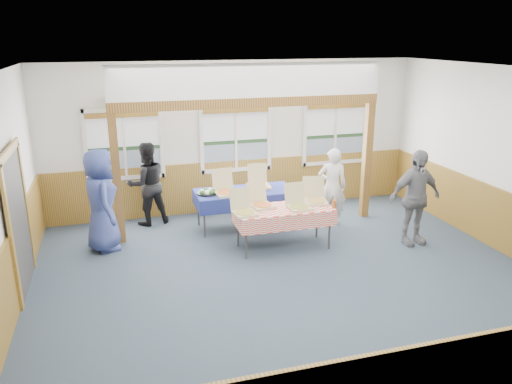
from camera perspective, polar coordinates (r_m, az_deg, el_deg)
The scene contains 28 objects.
floor at distance 8.03m, azimuth 3.86°, elevation -9.87°, with size 8.00×8.00×0.00m, color #2C3848.
ceiling at distance 7.14m, azimuth 4.40°, elevation 13.56°, with size 8.00×8.00×0.00m, color white.
wall_back at distance 10.69m, azimuth -2.38°, elevation 6.24°, with size 8.00×8.00×0.00m, color silver.
wall_front at distance 4.55m, azimuth 19.72°, elevation -10.94°, with size 8.00×8.00×0.00m, color silver.
wainscot_back at distance 10.92m, azimuth -2.28°, elevation 0.80°, with size 7.98×0.05×1.10m, color brown.
wainscot_left at distance 7.53m, azimuth -26.23°, elevation -9.06°, with size 0.05×6.98×1.10m, color brown.
wainscot_right at distance 9.81m, azimuth 26.36°, elevation -3.03°, with size 0.05×6.98×1.10m, color brown.
cased_opening at distance 8.16m, azimuth -25.61°, elevation -3.14°, with size 0.06×1.30×2.10m, color #343434.
window_left at distance 10.34m, azimuth -14.87°, elevation 5.73°, with size 1.56×0.10×1.46m.
window_mid at distance 10.63m, azimuth -2.33°, elevation 6.62°, with size 1.56×0.10×1.46m.
window_right at distance 11.39m, azimuth 9.06°, elevation 7.15°, with size 1.56×0.10×1.46m.
post_left at distance 9.32m, azimuth -15.63°, elevation 1.38°, with size 0.15×0.15×2.40m, color #532E12.
post_right at distance 10.57m, azimuth 12.56°, elevation 3.49°, with size 0.15×0.15×2.40m, color #532E12.
cross_beam at distance 9.39m, azimuth -0.67°, elevation 10.20°, with size 5.15×0.18×0.18m, color #532E12.
table_left at distance 9.84m, azimuth -1.29°, elevation -0.14°, with size 2.11×1.65×0.76m.
table_right at distance 8.87m, azimuth 3.19°, elevation -2.22°, with size 1.81×1.00×0.76m.
pizza_box_a at distance 9.61m, azimuth -3.46°, elevation 0.17°, with size 0.46×0.55×0.45m.
pizza_box_b at distance 10.05m, azimuth 0.40°, elevation 0.96°, with size 0.42×0.50×0.43m.
pizza_box_c at distance 8.53m, azimuth -1.38°, elevation -2.12°, with size 0.42×0.50×0.41m.
pizza_box_d at distance 8.89m, azimuth 0.62°, elevation -1.28°, with size 0.46×0.53×0.41m.
pizza_box_e at distance 8.84m, azimuth 4.89°, elevation -1.46°, with size 0.40×0.48×0.41m.
pizza_box_f at distance 9.18m, azimuth 6.79°, elevation -0.79°, with size 0.48×0.55×0.43m.
veggie_tray at distance 9.66m, azimuth -5.60°, elevation -0.03°, with size 0.40×0.40×0.09m.
drink_glass at distance 8.91m, azimuth 8.90°, elevation -1.38°, with size 0.07×0.07×0.15m, color #A8541C.
woman_white at distance 10.12m, azimuth 8.70°, elevation 0.64°, with size 0.57×0.37×1.56m, color silver.
woman_black at distance 10.20m, azimuth -12.36°, elevation 0.92°, with size 0.82×0.64×1.69m, color black.
man_blue at distance 9.15m, azimuth -17.29°, elevation -0.93°, with size 0.90×0.58×1.84m, color #344184.
person_grey at distance 9.45m, azimuth 17.70°, elevation -0.61°, with size 1.03×0.43×1.76m, color slate.
Camera 1 is at (-2.49, -6.68, 3.69)m, focal length 35.00 mm.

